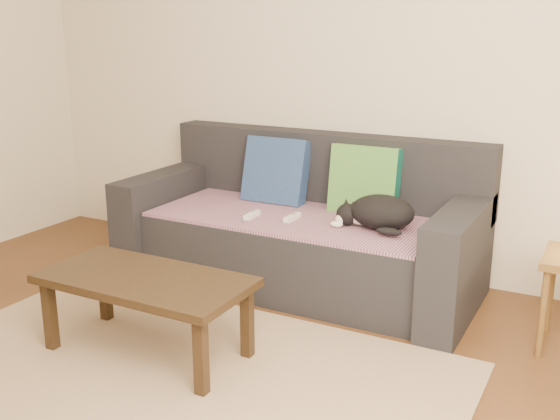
{
  "coord_description": "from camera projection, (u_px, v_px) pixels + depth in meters",
  "views": [
    {
      "loc": [
        1.65,
        -1.8,
        1.5
      ],
      "look_at": [
        0.05,
        1.2,
        0.55
      ],
      "focal_mm": 42.0,
      "sensor_mm": 36.0,
      "label": 1
    }
  ],
  "objects": [
    {
      "name": "ground",
      "position": [
        132.0,
        407.0,
        2.68
      ],
      "size": [
        4.5,
        4.5,
        0.0
      ],
      "primitive_type": "plane",
      "color": "brown",
      "rests_on": "ground"
    },
    {
      "name": "back_wall",
      "position": [
        334.0,
        61.0,
        4.03
      ],
      "size": [
        4.5,
        0.04,
        2.6
      ],
      "primitive_type": "cube",
      "color": "beige",
      "rests_on": "ground"
    },
    {
      "name": "sofa",
      "position": [
        302.0,
        233.0,
        3.93
      ],
      "size": [
        2.1,
        0.94,
        0.87
      ],
      "color": "#232328",
      "rests_on": "ground"
    },
    {
      "name": "throw_blanket",
      "position": [
        295.0,
        217.0,
        3.82
      ],
      "size": [
        1.66,
        0.74,
        0.02
      ],
      "primitive_type": "cube",
      "color": "#4A2D54",
      "rests_on": "sofa"
    },
    {
      "name": "cushion_navy",
      "position": [
        276.0,
        171.0,
        4.11
      ],
      "size": [
        0.41,
        0.21,
        0.42
      ],
      "primitive_type": "cube",
      "rotation": [
        -0.27,
        0.0,
        0.0
      ],
      "color": "navy",
      "rests_on": "throw_blanket"
    },
    {
      "name": "cushion_green",
      "position": [
        364.0,
        181.0,
        3.84
      ],
      "size": [
        0.41,
        0.16,
        0.42
      ],
      "primitive_type": "cube",
      "rotation": [
        -0.14,
        0.0,
        0.0
      ],
      "color": "#0C4F47",
      "rests_on": "throw_blanket"
    },
    {
      "name": "cat",
      "position": [
        379.0,
        213.0,
        3.55
      ],
      "size": [
        0.49,
        0.39,
        0.19
      ],
      "rotation": [
        0.0,
        0.0,
        -0.43
      ],
      "color": "black",
      "rests_on": "throw_blanket"
    },
    {
      "name": "wii_remote_a",
      "position": [
        252.0,
        215.0,
        3.77
      ],
      "size": [
        0.04,
        0.15,
        0.03
      ],
      "primitive_type": "cube",
      "rotation": [
        0.0,
        0.0,
        1.62
      ],
      "color": "white",
      "rests_on": "throw_blanket"
    },
    {
      "name": "wii_remote_b",
      "position": [
        292.0,
        218.0,
        3.72
      ],
      "size": [
        0.04,
        0.15,
        0.03
      ],
      "primitive_type": "cube",
      "rotation": [
        0.0,
        0.0,
        1.53
      ],
      "color": "white",
      "rests_on": "throw_blanket"
    },
    {
      "name": "rug",
      "position": [
        155.0,
        389.0,
        2.8
      ],
      "size": [
        2.5,
        1.8,
        0.01
      ],
      "primitive_type": "cube",
      "color": "tan",
      "rests_on": "ground"
    },
    {
      "name": "coffee_table",
      "position": [
        146.0,
        286.0,
        3.03
      ],
      "size": [
        0.98,
        0.49,
        0.39
      ],
      "color": "#2F2012",
      "rests_on": "rug"
    }
  ]
}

